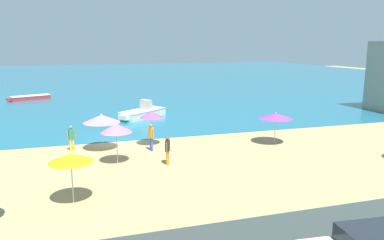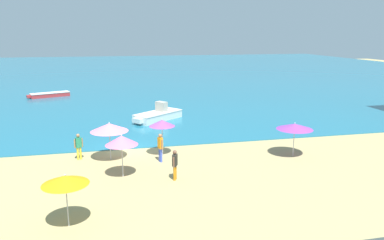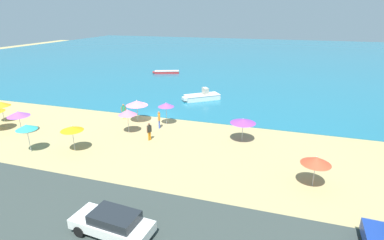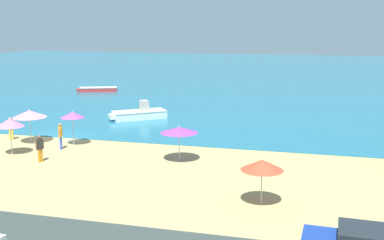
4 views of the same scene
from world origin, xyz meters
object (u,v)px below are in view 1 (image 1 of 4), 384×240
Objects in this scene: beach_umbrella_10 at (71,158)px; skiff_offshore at (30,98)px; beach_umbrella_8 at (116,128)px; beach_umbrella_1 at (276,116)px; beach_umbrella_7 at (102,119)px; beach_umbrella_9 at (152,115)px; bather_1 at (151,136)px; bather_0 at (168,149)px; bather_2 at (71,137)px; skiff_nearshore at (143,113)px.

beach_umbrella_10 is 0.46× the size of skiff_offshore.
beach_umbrella_1 is at bearing 6.70° from beach_umbrella_8.
beach_umbrella_7 is 0.99× the size of beach_umbrella_8.
bather_1 is at bearing -103.65° from beach_umbrella_9.
bather_0 is 7.16m from bather_2.
beach_umbrella_10 reaches higher than skiff_offshore.
beach_umbrella_1 is 0.46× the size of skiff_offshore.
skiff_nearshore is at bearing 57.09° from bather_2.
skiff_nearshore is (1.06, 10.20, -1.71)m from beach_umbrella_9.
beach_umbrella_7 is at bearing -13.28° from bather_2.
beach_umbrella_9 is at bearing -3.60° from bather_2.
bather_1 is (3.06, -1.12, -1.10)m from beach_umbrella_7.
bather_2 is (-5.38, 4.71, -0.00)m from bather_0.
beach_umbrella_8 is at bearing -78.75° from beach_umbrella_7.
bather_0 is at bearing -41.20° from bather_2.
skiff_nearshore is 19.68m from skiff_offshore.
bather_1 is at bearing -69.29° from skiff_offshore.
skiff_offshore is (-19.02, 28.04, -1.67)m from beach_umbrella_1.
beach_umbrella_9 is at bearing -95.92° from skiff_nearshore.
bather_2 is at bearing 90.85° from beach_umbrella_10.
beach_umbrella_10 reaches higher than bather_0.
beach_umbrella_8 and beach_umbrella_9 have the same top height.
skiff_nearshore is (3.79, 13.51, -1.66)m from beach_umbrella_8.
skiff_offshore is (-10.62, 26.04, -1.87)m from beach_umbrella_9.
skiff_nearshore is (1.00, 14.58, -0.47)m from bather_0.
beach_umbrella_7 is 8.50m from beach_umbrella_10.
bather_0 is at bearing -70.66° from skiff_offshore.
bather_2 is (-5.32, 0.34, -1.24)m from beach_umbrella_9.
beach_umbrella_1 is 15.04m from beach_umbrella_10.
beach_umbrella_8 is at bearing -129.47° from beach_umbrella_9.
beach_umbrella_10 is at bearing -108.56° from skiff_nearshore.
bather_1 is at bearing 175.00° from beach_umbrella_1.
bather_2 is 11.76m from skiff_nearshore.
beach_umbrella_7 is 3.36m from beach_umbrella_9.
beach_umbrella_7 reaches higher than bather_1.
bather_1 is (2.43, 2.07, -1.12)m from beach_umbrella_8.
skiff_offshore is at bearing 101.63° from bather_2.
bather_2 is 0.35× the size of skiff_nearshore.
bather_1 is (-8.70, 0.76, -0.97)m from beach_umbrella_1.
skiff_offshore is at bearing 109.34° from bather_0.
beach_umbrella_8 is at bearing -74.96° from skiff_offshore.
beach_umbrella_7 reaches higher than bather_2.
beach_umbrella_1 is 1.38× the size of bather_2.
beach_umbrella_10 is 6.72m from bather_0.
skiff_nearshore is at bearing 83.22° from bather_1.
beach_umbrella_7 is 1.06× the size of beach_umbrella_10.
beach_umbrella_1 is 1.02× the size of beach_umbrella_10.
beach_umbrella_8 is 1.00× the size of beach_umbrella_9.
beach_umbrella_10 is 34.93m from skiff_offshore.
beach_umbrella_8 is 4.29m from beach_umbrella_9.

